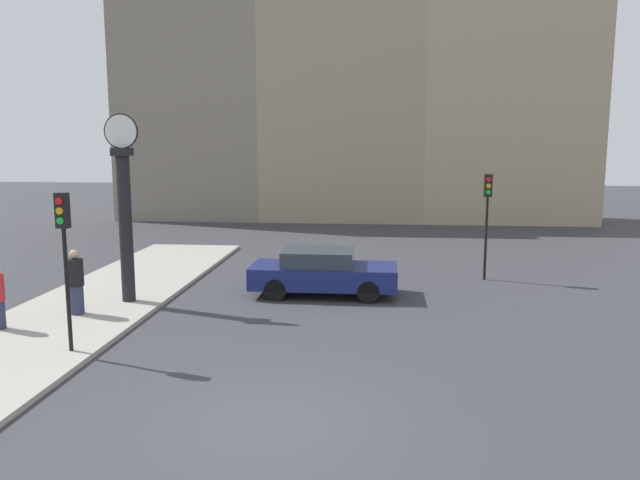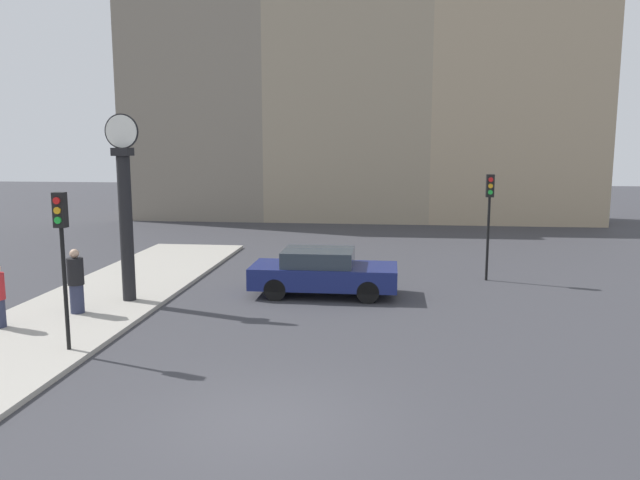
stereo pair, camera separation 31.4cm
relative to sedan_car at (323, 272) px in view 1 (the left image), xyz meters
The scene contains 8 objects.
ground_plane 8.94m from the sedan_car, 90.20° to the right, with size 120.00×120.00×0.00m, color #38383D.
sidewalk_corner 6.60m from the sedan_car, 167.82° to the right, with size 3.92×19.05×0.12m, color #A39E93.
building_row 20.88m from the sedan_car, 87.94° to the left, with size 28.03×5.00×19.77m.
sedan_car is the anchor object (origin of this frame).
traffic_light_near 8.09m from the sedan_car, 129.62° to the right, with size 0.26×0.24×3.49m.
traffic_light_far 6.24m from the sedan_car, 26.71° to the left, with size 0.26×0.24×3.61m.
street_clock 6.07m from the sedan_car, 162.75° to the right, with size 0.98×0.49×5.34m.
pedestrian_black_jacket 7.07m from the sedan_car, 153.16° to the right, with size 0.43×0.43×1.74m.
Camera 1 is at (1.75, -9.75, 4.68)m, focal length 35.00 mm.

